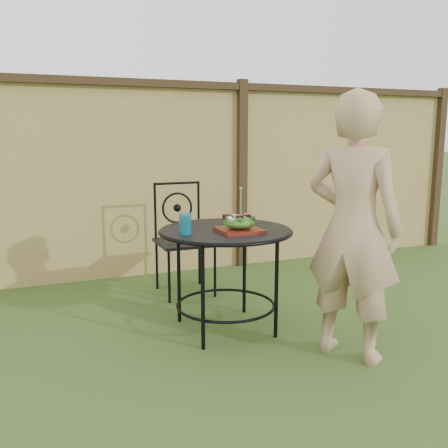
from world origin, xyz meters
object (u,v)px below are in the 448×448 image
Objects in this scene: salad_plate at (239,230)px; patio_table at (226,249)px; patio_chair at (183,235)px; diner at (353,228)px.

patio_table is at bearing 108.44° from salad_plate.
salad_plate is (0.06, -1.08, 0.23)m from patio_chair.
diner reaches higher than salad_plate.
patio_table is at bearing 7.03° from diner.
patio_chair is 0.59× the size of diner.
patio_chair is (-0.02, 0.95, -0.08)m from patio_table.
patio_table is at bearing -89.01° from patio_chair.
salad_plate is at bearing 10.84° from diner.
salad_plate is (-0.51, 0.54, -0.07)m from diner.
patio_chair reaches higher than patio_table.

